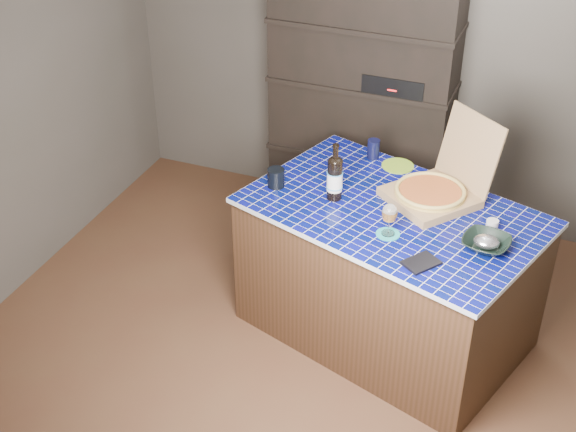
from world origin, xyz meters
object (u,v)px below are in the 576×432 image
at_px(kitchen_island, 388,273).
at_px(bowl, 486,244).
at_px(pizza_box, 434,190).
at_px(wine_glass, 390,214).
at_px(mead_bottle, 335,177).
at_px(dvd_case, 421,263).

height_order(kitchen_island, bowl, bowl).
height_order(kitchen_island, pizza_box, pizza_box).
xyz_separation_m(kitchen_island, wine_glass, (0.04, -0.24, 0.55)).
bearing_deg(pizza_box, mead_bottle, -122.24).
bearing_deg(bowl, dvd_case, -137.23).
height_order(pizza_box, wine_glass, pizza_box).
xyz_separation_m(kitchen_island, bowl, (0.52, -0.18, 0.46)).
distance_m(mead_bottle, dvd_case, 0.74).
bearing_deg(bowl, pizza_box, 134.43).
relative_size(mead_bottle, wine_glass, 1.87).
relative_size(wine_glass, bowl, 0.76).
bearing_deg(pizza_box, kitchen_island, -96.24).
distance_m(kitchen_island, bowl, 0.72).
xyz_separation_m(pizza_box, wine_glass, (-0.14, -0.42, 0.06)).
bearing_deg(bowl, kitchen_island, 161.40).
bearing_deg(dvd_case, bowl, 77.85).
distance_m(mead_bottle, wine_glass, 0.44).
height_order(mead_bottle, dvd_case, mead_bottle).
height_order(kitchen_island, dvd_case, dvd_case).
bearing_deg(kitchen_island, dvd_case, -40.78).
bearing_deg(dvd_case, kitchen_island, 156.02).
bearing_deg(pizza_box, bowl, -7.57).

